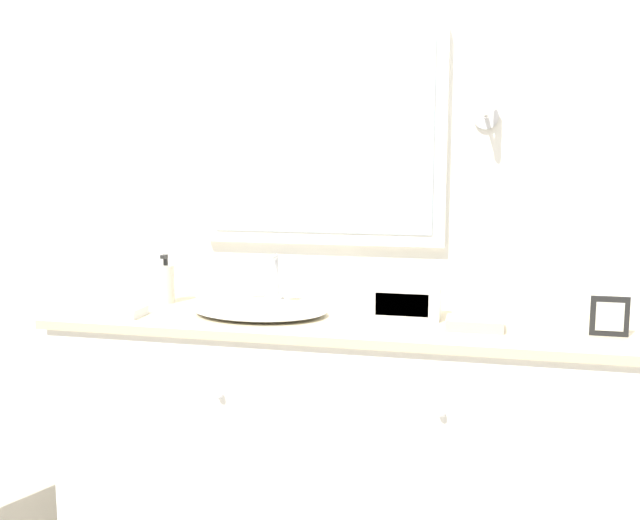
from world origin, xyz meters
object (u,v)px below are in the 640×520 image
(picture_frame, at_px, (610,316))
(appliance_box, at_px, (404,301))
(soap_bottle, at_px, (166,283))
(sink_basin, at_px, (261,309))

(picture_frame, bearing_deg, appliance_box, 170.50)
(soap_bottle, relative_size, picture_frame, 1.49)
(picture_frame, bearing_deg, sink_basin, 177.69)
(sink_basin, xyz_separation_m, picture_frame, (1.16, -0.05, 0.04))
(appliance_box, bearing_deg, soap_bottle, 176.98)
(soap_bottle, xyz_separation_m, appliance_box, (0.92, -0.05, -0.02))
(sink_basin, height_order, picture_frame, sink_basin)
(sink_basin, relative_size, soap_bottle, 2.57)
(sink_basin, height_order, appliance_box, sink_basin)
(soap_bottle, relative_size, appliance_box, 0.75)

